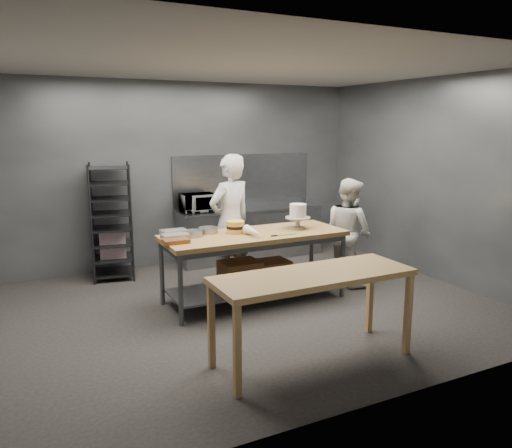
{
  "coord_description": "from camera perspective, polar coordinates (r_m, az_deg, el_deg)",
  "views": [
    {
      "loc": [
        -2.7,
        -5.48,
        2.31
      ],
      "look_at": [
        0.1,
        0.16,
        1.05
      ],
      "focal_mm": 35.0,
      "sensor_mm": 36.0,
      "label": 1
    }
  ],
  "objects": [
    {
      "name": "chef_right",
      "position": [
        7.39,
        10.52,
        -0.84
      ],
      "size": [
        0.67,
        0.82,
        1.56
      ],
      "primitive_type": "imported",
      "rotation": [
        0.0,
        0.0,
        1.68
      ],
      "color": "silver",
      "rests_on": "ground"
    },
    {
      "name": "speed_rack",
      "position": [
        7.83,
        -16.18,
        0.15
      ],
      "size": [
        0.71,
        0.75,
        1.75
      ],
      "color": "black",
      "rests_on": "ground"
    },
    {
      "name": "frosted_cake_stand",
      "position": [
        6.76,
        4.81,
        1.22
      ],
      "size": [
        0.34,
        0.34,
        0.34
      ],
      "color": "#A69D84",
      "rests_on": "work_table"
    },
    {
      "name": "work_table",
      "position": [
        6.58,
        -0.23,
        -4.0
      ],
      "size": [
        2.4,
        0.9,
        0.92
      ],
      "color": "olive",
      "rests_on": "ground"
    },
    {
      "name": "piping_bag",
      "position": [
        6.28,
        -0.28,
        -0.9
      ],
      "size": [
        0.14,
        0.39,
        0.12
      ],
      "primitive_type": "cone",
      "rotation": [
        1.57,
        0.0,
        0.05
      ],
      "color": "silver",
      "rests_on": "work_table"
    },
    {
      "name": "microwave",
      "position": [
        8.22,
        -6.67,
        2.42
      ],
      "size": [
        0.54,
        0.37,
        0.3
      ],
      "primitive_type": "imported",
      "color": "black",
      "rests_on": "back_counter"
    },
    {
      "name": "ground",
      "position": [
        6.53,
        -0.12,
        -9.41
      ],
      "size": [
        6.0,
        6.0,
        0.0
      ],
      "primitive_type": "plane",
      "color": "black",
      "rests_on": "ground"
    },
    {
      "name": "chef_behind",
      "position": [
        7.05,
        -2.96,
        0.24
      ],
      "size": [
        0.8,
        0.63,
        1.91
      ],
      "primitive_type": "imported",
      "rotation": [
        0.0,
        0.0,
        3.42
      ],
      "color": "silver",
      "rests_on": "ground"
    },
    {
      "name": "back_wall",
      "position": [
        8.46,
        -7.68,
        5.72
      ],
      "size": [
        6.0,
        0.04,
        3.0
      ],
      "primitive_type": "cube",
      "color": "#4C4F54",
      "rests_on": "ground"
    },
    {
      "name": "near_counter",
      "position": [
        4.89,
        6.59,
        -6.57
      ],
      "size": [
        2.0,
        0.7,
        0.9
      ],
      "color": "olive",
      "rests_on": "ground"
    },
    {
      "name": "cake_pans",
      "position": [
        6.37,
        -7.41,
        -1.03
      ],
      "size": [
        0.73,
        0.37,
        0.07
      ],
      "color": "gray",
      "rests_on": "work_table"
    },
    {
      "name": "offset_spatula",
      "position": [
        6.35,
        2.78,
        -1.3
      ],
      "size": [
        0.36,
        0.02,
        0.02
      ],
      "color": "slate",
      "rests_on": "work_table"
    },
    {
      "name": "back_counter",
      "position": [
        8.7,
        -0.57,
        -1.02
      ],
      "size": [
        2.6,
        0.6,
        0.9
      ],
      "color": "slate",
      "rests_on": "ground"
    },
    {
      "name": "pastry_clamshells",
      "position": [
        6.13,
        -9.26,
        -1.39
      ],
      "size": [
        0.36,
        0.45,
        0.11
      ],
      "color": "brown",
      "rests_on": "work_table"
    },
    {
      "name": "layer_cake",
      "position": [
        6.49,
        -2.36,
        -0.34
      ],
      "size": [
        0.23,
        0.23,
        0.16
      ],
      "color": "gold",
      "rests_on": "work_table"
    },
    {
      "name": "splashback_panel",
      "position": [
        8.83,
        -1.43,
        5.06
      ],
      "size": [
        2.6,
        0.02,
        0.9
      ],
      "primitive_type": "cube",
      "color": "slate",
      "rests_on": "back_counter"
    }
  ]
}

